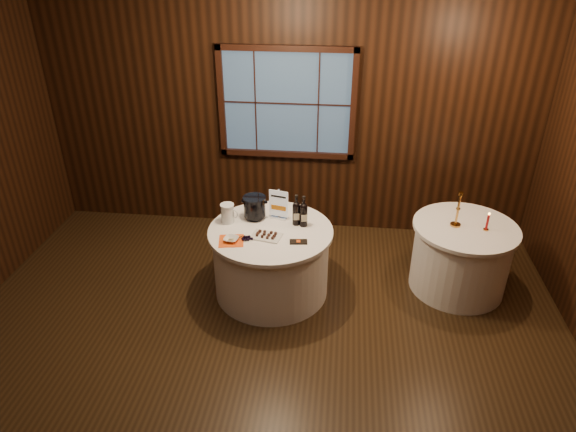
# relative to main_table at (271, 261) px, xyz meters

# --- Properties ---
(ground) EXTENTS (6.00, 6.00, 0.00)m
(ground) POSITION_rel_main_table_xyz_m (0.00, -1.00, -0.39)
(ground) COLOR black
(ground) RESTS_ON ground
(back_wall) EXTENTS (6.00, 0.10, 3.00)m
(back_wall) POSITION_rel_main_table_xyz_m (0.00, 1.48, 1.16)
(back_wall) COLOR black
(back_wall) RESTS_ON ground
(main_table) EXTENTS (1.28, 1.28, 0.77)m
(main_table) POSITION_rel_main_table_xyz_m (0.00, 0.00, 0.00)
(main_table) COLOR white
(main_table) RESTS_ON ground
(side_table) EXTENTS (1.08, 1.08, 0.77)m
(side_table) POSITION_rel_main_table_xyz_m (2.00, 0.30, 0.00)
(side_table) COLOR white
(side_table) RESTS_ON ground
(sign_stand) EXTENTS (0.21, 0.14, 0.34)m
(sign_stand) POSITION_rel_main_table_xyz_m (0.06, 0.25, 0.50)
(sign_stand) COLOR silver
(sign_stand) RESTS_ON main_table
(port_bottle_left) EXTENTS (0.08, 0.09, 0.34)m
(port_bottle_left) POSITION_rel_main_table_xyz_m (0.25, 0.14, 0.53)
(port_bottle_left) COLOR black
(port_bottle_left) RESTS_ON main_table
(port_bottle_right) EXTENTS (0.08, 0.09, 0.34)m
(port_bottle_right) POSITION_rel_main_table_xyz_m (0.33, 0.12, 0.53)
(port_bottle_right) COLOR black
(port_bottle_right) RESTS_ON main_table
(ice_bucket) EXTENTS (0.24, 0.24, 0.25)m
(ice_bucket) POSITION_rel_main_table_xyz_m (-0.20, 0.22, 0.51)
(ice_bucket) COLOR black
(ice_bucket) RESTS_ON main_table
(chocolate_plate) EXTENTS (0.33, 0.25, 0.04)m
(chocolate_plate) POSITION_rel_main_table_xyz_m (-0.02, -0.15, 0.40)
(chocolate_plate) COLOR silver
(chocolate_plate) RESTS_ON main_table
(chocolate_box) EXTENTS (0.18, 0.10, 0.01)m
(chocolate_box) POSITION_rel_main_table_xyz_m (0.31, -0.21, 0.39)
(chocolate_box) COLOR black
(chocolate_box) RESTS_ON main_table
(grape_bunch) EXTENTS (0.18, 0.08, 0.04)m
(grape_bunch) POSITION_rel_main_table_xyz_m (-0.20, -0.23, 0.40)
(grape_bunch) COLOR black
(grape_bunch) RESTS_ON main_table
(glass_pitcher) EXTENTS (0.19, 0.15, 0.21)m
(glass_pitcher) POSITION_rel_main_table_xyz_m (-0.46, 0.11, 0.49)
(glass_pitcher) COLOR white
(glass_pitcher) RESTS_ON main_table
(orange_napkin) EXTENTS (0.28, 0.28, 0.00)m
(orange_napkin) POSITION_rel_main_table_xyz_m (-0.35, -0.26, 0.38)
(orange_napkin) COLOR #EC5013
(orange_napkin) RESTS_ON main_table
(cracker_bowl) EXTENTS (0.16, 0.16, 0.03)m
(cracker_bowl) POSITION_rel_main_table_xyz_m (-0.35, -0.26, 0.40)
(cracker_bowl) COLOR silver
(cracker_bowl) RESTS_ON orange_napkin
(brass_candlestick) EXTENTS (0.11, 0.11, 0.38)m
(brass_candlestick) POSITION_rel_main_table_xyz_m (1.89, 0.30, 0.52)
(brass_candlestick) COLOR #BC843A
(brass_candlestick) RESTS_ON side_table
(red_candle) EXTENTS (0.05, 0.05, 0.20)m
(red_candle) POSITION_rel_main_table_xyz_m (2.18, 0.24, 0.46)
(red_candle) COLOR #BC843A
(red_candle) RESTS_ON side_table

